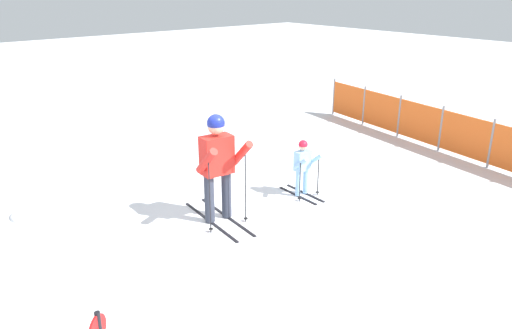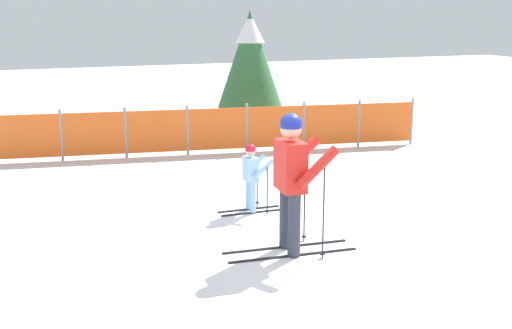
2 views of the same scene
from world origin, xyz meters
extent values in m
plane|color=white|center=(0.00, 0.00, 0.00)|extent=(60.00, 60.00, 0.00)
cube|color=black|center=(0.02, 0.07, 0.01)|extent=(1.75, 0.22, 0.02)
cube|color=black|center=(-0.01, -0.27, 0.01)|extent=(1.75, 0.22, 0.02)
cylinder|color=#333847|center=(0.02, 0.07, 0.44)|extent=(0.17, 0.17, 0.83)
cylinder|color=#333847|center=(-0.01, -0.27, 0.44)|extent=(0.17, 0.17, 0.83)
cube|color=red|center=(0.01, -0.10, 1.17)|extent=(0.35, 0.54, 0.65)
cylinder|color=red|center=(0.28, 0.20, 1.21)|extent=(0.58, 0.19, 0.55)
cylinder|color=red|center=(0.22, -0.45, 1.21)|extent=(0.58, 0.19, 0.55)
sphere|color=#D8AD8C|center=(0.01, -0.10, 1.66)|extent=(0.28, 0.28, 0.28)
sphere|color=navy|center=(0.01, -0.10, 1.71)|extent=(0.29, 0.29, 0.29)
cylinder|color=black|center=(0.37, 0.20, 0.65)|extent=(0.02, 0.02, 1.29)
cylinder|color=black|center=(0.37, 0.20, 0.06)|extent=(0.07, 0.07, 0.01)
cylinder|color=black|center=(0.30, -0.47, 0.65)|extent=(0.02, 0.02, 1.29)
cylinder|color=black|center=(0.30, -0.47, 0.06)|extent=(0.07, 0.07, 0.01)
cube|color=black|center=(0.19, 1.82, 0.01)|extent=(1.03, 0.09, 0.02)
cube|color=black|center=(0.18, 1.63, 0.01)|extent=(1.03, 0.09, 0.02)
cylinder|color=#8CBFF2|center=(0.19, 1.82, 0.26)|extent=(0.10, 0.10, 0.49)
cylinder|color=#8CBFF2|center=(0.18, 1.63, 0.26)|extent=(0.10, 0.10, 0.49)
cube|color=#8CBFF2|center=(0.18, 1.73, 0.70)|extent=(0.19, 0.31, 0.38)
cylinder|color=#8CBFF2|center=(0.34, 1.91, 0.73)|extent=(0.35, 0.09, 0.30)
cylinder|color=#8CBFF2|center=(0.33, 1.53, 0.73)|extent=(0.35, 0.09, 0.30)
sphere|color=#D8AD8C|center=(0.18, 1.73, 0.98)|extent=(0.16, 0.16, 0.16)
sphere|color=red|center=(0.18, 1.73, 1.01)|extent=(0.17, 0.17, 0.17)
cylinder|color=black|center=(0.39, 1.95, 0.38)|extent=(0.02, 0.02, 0.76)
cylinder|color=black|center=(0.39, 1.95, 0.06)|extent=(0.07, 0.07, 0.01)
cylinder|color=black|center=(0.37, 1.49, 0.38)|extent=(0.02, 0.02, 0.76)
cylinder|color=black|center=(0.37, 1.49, 0.06)|extent=(0.07, 0.07, 0.01)
cylinder|color=gray|center=(-3.52, 6.79, 0.55)|extent=(0.06, 0.06, 1.10)
cylinder|color=gray|center=(-2.20, 6.56, 0.55)|extent=(0.06, 0.06, 1.10)
cylinder|color=gray|center=(-0.88, 6.34, 0.55)|extent=(0.06, 0.06, 1.10)
cylinder|color=gray|center=(0.44, 6.12, 0.55)|extent=(0.06, 0.06, 1.10)
cylinder|color=gray|center=(1.76, 5.89, 0.55)|extent=(0.06, 0.06, 1.10)
cube|color=orange|center=(-2.86, 6.68, 0.55)|extent=(1.32, 0.25, 0.92)
cube|color=orange|center=(-1.54, 6.45, 0.55)|extent=(1.32, 0.25, 0.92)
cube|color=orange|center=(-0.22, 6.23, 0.55)|extent=(1.32, 0.25, 0.92)
cube|color=orange|center=(1.10, 6.00, 0.55)|extent=(1.32, 0.25, 0.92)
ellipsoid|color=white|center=(-2.24, -2.55, 0.00)|extent=(0.72, 0.61, 0.29)
camera|label=1|loc=(6.31, -4.56, 3.86)|focal=35.00mm
camera|label=2|loc=(-3.42, -7.32, 3.10)|focal=45.00mm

